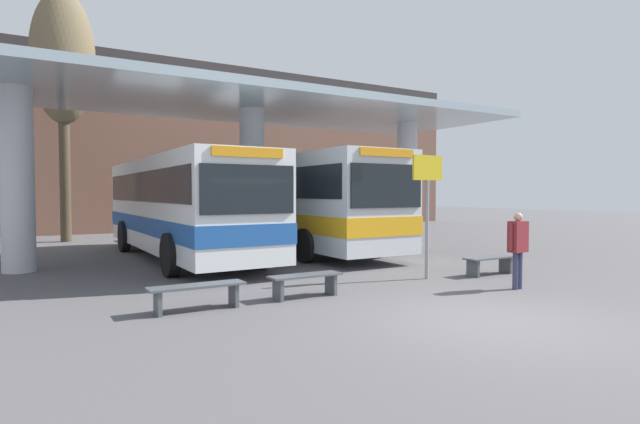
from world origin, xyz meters
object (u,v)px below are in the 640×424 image
info_sign_platform (427,191)px  pedestrian_waiting (518,243)px  waiting_bench_near_pillar (197,291)px  parked_car_street (306,213)px  waiting_bench_far_platform (490,262)px  poplar_tree_behind_left (63,61)px  waiting_bench_mid_platform (305,281)px  transit_bus_center_bay (289,199)px  transit_bus_left_bay (182,203)px

info_sign_platform → pedestrian_waiting: 2.41m
waiting_bench_near_pillar → parked_car_street: size_ratio=0.36×
waiting_bench_far_platform → poplar_tree_behind_left: bearing=119.5°
waiting_bench_far_platform → pedestrian_waiting: bearing=-121.8°
waiting_bench_far_platform → pedestrian_waiting: 1.99m
waiting_bench_near_pillar → info_sign_platform: 6.06m
waiting_bench_mid_platform → waiting_bench_far_platform: same height
waiting_bench_mid_platform → pedestrian_waiting: pedestrian_waiting is taller
waiting_bench_far_platform → pedestrian_waiting: (-0.99, -1.59, 0.68)m
transit_bus_center_bay → waiting_bench_mid_platform: (-3.71, -7.95, -1.52)m
waiting_bench_near_pillar → parked_car_street: (11.23, 16.23, 0.63)m
poplar_tree_behind_left → waiting_bench_near_pillar: bearing=-85.9°
waiting_bench_far_platform → info_sign_platform: (-1.77, 0.39, 1.80)m
info_sign_platform → poplar_tree_behind_left: (-6.87, 14.87, 5.55)m
poplar_tree_behind_left → transit_bus_left_bay: bearing=-71.1°
pedestrian_waiting → waiting_bench_near_pillar: bearing=162.1°
waiting_bench_near_pillar → waiting_bench_far_platform: (7.55, -0.00, -0.01)m
waiting_bench_far_platform → transit_bus_center_bay: bearing=101.8°
info_sign_platform → pedestrian_waiting: size_ratio=1.80×
waiting_bench_near_pillar → info_sign_platform: info_sign_platform is taller
transit_bus_center_bay → info_sign_platform: bearing=89.1°
pedestrian_waiting → waiting_bench_mid_platform: bearing=155.7°
pedestrian_waiting → poplar_tree_behind_left: 19.68m
transit_bus_left_bay → transit_bus_center_bay: 4.30m
transit_bus_center_bay → info_sign_platform: size_ratio=3.92×
waiting_bench_mid_platform → info_sign_platform: size_ratio=0.50×
waiting_bench_near_pillar → waiting_bench_far_platform: 7.55m
transit_bus_left_bay → waiting_bench_near_pillar: (-1.67, -7.15, -1.42)m
waiting_bench_near_pillar → waiting_bench_far_platform: size_ratio=1.13×
transit_bus_center_bay → waiting_bench_far_platform: size_ratio=7.82×
info_sign_platform → parked_car_street: (5.45, 15.84, -1.16)m
info_sign_platform → parked_car_street: size_ratio=0.64×
transit_bus_left_bay → poplar_tree_behind_left: (-2.77, 8.11, 5.92)m
waiting_bench_mid_platform → poplar_tree_behind_left: 17.25m
waiting_bench_far_platform → pedestrian_waiting: size_ratio=0.90×
waiting_bench_mid_platform → poplar_tree_behind_left: poplar_tree_behind_left is taller
poplar_tree_behind_left → waiting_bench_mid_platform: bearing=-77.8°
poplar_tree_behind_left → parked_car_street: poplar_tree_behind_left is taller
info_sign_platform → parked_car_street: 16.79m
waiting_bench_mid_platform → parked_car_street: (9.04, 16.23, 0.64)m
pedestrian_waiting → parked_car_street: size_ratio=0.35×
transit_bus_center_bay → poplar_tree_behind_left: (-6.99, 7.31, 5.83)m
poplar_tree_behind_left → parked_car_street: 14.07m
info_sign_platform → parked_car_street: bearing=71.0°
info_sign_platform → waiting_bench_near_pillar: bearing=-176.1°
transit_bus_center_bay → poplar_tree_behind_left: size_ratio=1.10×
waiting_bench_far_platform → info_sign_platform: bearing=167.6°
waiting_bench_near_pillar → info_sign_platform: (5.78, 0.39, 1.79)m
waiting_bench_near_pillar → poplar_tree_behind_left: bearing=94.1°
transit_bus_left_bay → parked_car_street: size_ratio=2.31×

